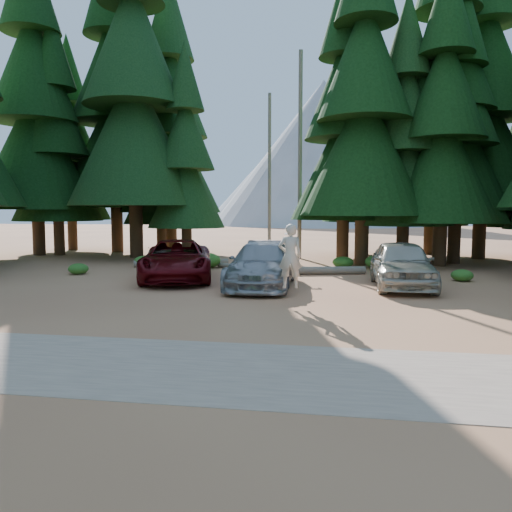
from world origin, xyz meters
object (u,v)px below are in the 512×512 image
object	(u,v)px
silver_minivan_center	(262,265)
log_right	(303,271)
red_pickup	(177,260)
silver_minivan_right	(402,264)
frisbee_player	(290,256)
log_left	(182,263)
log_mid	(240,268)

from	to	relation	value
silver_minivan_center	log_right	xyz separation A→B (m)	(1.28, 3.72, -0.64)
red_pickup	silver_minivan_right	bearing A→B (deg)	-18.92
silver_minivan_center	frisbee_player	bearing A→B (deg)	-69.33
silver_minivan_center	log_right	bearing A→B (deg)	70.26
silver_minivan_right	silver_minivan_center	bearing A→B (deg)	-173.72
silver_minivan_center	silver_minivan_right	bearing A→B (deg)	6.24
frisbee_player	log_right	bearing A→B (deg)	-98.94
log_right	red_pickup	bearing A→B (deg)	-165.19
log_left	red_pickup	bearing A→B (deg)	-96.90
log_left	log_right	distance (m)	6.76
log_left	silver_minivan_center	bearing A→B (deg)	-72.44
red_pickup	frisbee_player	distance (m)	6.91
red_pickup	log_mid	bearing A→B (deg)	46.84
silver_minivan_right	log_right	distance (m)	4.97
frisbee_player	log_left	xyz separation A→B (m)	(-6.42, 9.51, -1.31)
log_left	log_mid	xyz separation A→B (m)	(3.26, -1.25, -0.04)
log_right	log_left	bearing A→B (deg)	147.70
frisbee_player	red_pickup	bearing A→B (deg)	-52.00
log_left	log_right	bearing A→B (deg)	-42.52
red_pickup	log_right	size ratio (longest dim) A/B	1.07
red_pickup	frisbee_player	bearing A→B (deg)	-57.77
red_pickup	silver_minivan_center	size ratio (longest dim) A/B	1.05
silver_minivan_center	log_left	size ratio (longest dim) A/B	1.18
log_right	frisbee_player	bearing A→B (deg)	-101.55
log_left	log_mid	bearing A→B (deg)	-43.34
silver_minivan_center	log_right	world-z (taller)	silver_minivan_center
silver_minivan_right	frisbee_player	distance (m)	5.58
log_mid	log_right	xyz separation A→B (m)	(3.09, -1.08, 0.05)
log_left	log_mid	world-z (taller)	log_left
red_pickup	log_mid	world-z (taller)	red_pickup
log_left	log_mid	distance (m)	3.49
silver_minivan_right	frisbee_player	world-z (taller)	frisbee_player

